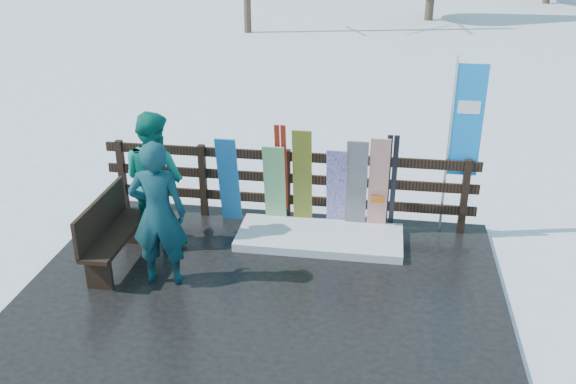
% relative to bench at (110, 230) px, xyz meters
% --- Properties ---
extents(ground, '(700.00, 700.00, 0.00)m').
position_rel_bench_xyz_m(ground, '(2.10, -0.54, -0.60)').
color(ground, white).
rests_on(ground, ground).
extents(deck, '(6.00, 5.00, 0.08)m').
position_rel_bench_xyz_m(deck, '(2.10, -0.54, -0.56)').
color(deck, black).
rests_on(deck, ground).
extents(fence, '(5.60, 0.10, 1.15)m').
position_rel_bench_xyz_m(fence, '(2.10, 1.66, 0.14)').
color(fence, black).
rests_on(fence, deck).
extents(snow_patch, '(2.36, 1.00, 0.12)m').
position_rel_bench_xyz_m(snow_patch, '(2.67, 1.06, -0.46)').
color(snow_patch, white).
rests_on(snow_patch, deck).
extents(bench, '(0.41, 1.50, 0.97)m').
position_rel_bench_xyz_m(bench, '(0.00, 0.00, 0.00)').
color(bench, black).
rests_on(bench, deck).
extents(snowboard_0, '(0.31, 0.32, 1.40)m').
position_rel_bench_xyz_m(snowboard_0, '(1.26, 1.44, 0.19)').
color(snowboard_0, '#2377C1').
rests_on(snowboard_0, deck).
extents(snowboard_1, '(0.32, 0.28, 1.32)m').
position_rel_bench_xyz_m(snowboard_1, '(1.96, 1.44, 0.14)').
color(snowboard_1, silver).
rests_on(snowboard_1, deck).
extents(snowboard_2, '(0.28, 0.29, 1.58)m').
position_rel_bench_xyz_m(snowboard_2, '(2.36, 1.44, 0.27)').
color(snowboard_2, yellow).
rests_on(snowboard_2, deck).
extents(snowboard_3, '(0.29, 0.35, 1.32)m').
position_rel_bench_xyz_m(snowboard_3, '(2.86, 1.44, 0.15)').
color(snowboard_3, white).
rests_on(snowboard_3, deck).
extents(snowboard_4, '(0.30, 0.22, 1.45)m').
position_rel_bench_xyz_m(snowboard_4, '(3.15, 1.44, 0.21)').
color(snowboard_4, black).
rests_on(snowboard_4, deck).
extents(snowboard_5, '(0.28, 0.23, 1.51)m').
position_rel_bench_xyz_m(snowboard_5, '(3.46, 1.44, 0.24)').
color(snowboard_5, silver).
rests_on(snowboard_5, deck).
extents(ski_pair_a, '(0.16, 0.31, 1.63)m').
position_rel_bench_xyz_m(ski_pair_a, '(2.05, 1.51, 0.30)').
color(ski_pair_a, '#B62516').
rests_on(ski_pair_a, deck).
extents(ski_pair_b, '(0.17, 0.29, 1.56)m').
position_rel_bench_xyz_m(ski_pair_b, '(3.63, 1.51, 0.26)').
color(ski_pair_b, black).
rests_on(ski_pair_b, deck).
extents(rental_flag, '(0.45, 0.04, 2.60)m').
position_rel_bench_xyz_m(rental_flag, '(4.57, 1.71, 1.09)').
color(rental_flag, silver).
rests_on(rental_flag, deck).
extents(person_front, '(0.75, 0.54, 1.91)m').
position_rel_bench_xyz_m(person_front, '(0.80, -0.29, 0.44)').
color(person_front, '#104E48').
rests_on(person_front, deck).
extents(person_back, '(1.16, 1.07, 1.93)m').
position_rel_bench_xyz_m(person_back, '(0.39, 0.74, 0.45)').
color(person_back, '#096D5A').
rests_on(person_back, deck).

